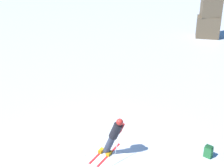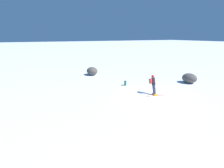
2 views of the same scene
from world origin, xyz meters
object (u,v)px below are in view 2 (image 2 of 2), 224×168
(skier, at_px, (153,84))
(exposed_boulder_1, at_px, (189,78))
(spare_backpack, at_px, (125,83))
(exposed_boulder_0, at_px, (92,71))

(skier, relative_size, exposed_boulder_1, 1.07)
(skier, height_order, exposed_boulder_1, skier)
(skier, xyz_separation_m, spare_backpack, (3.59, 0.81, -0.74))
(spare_backpack, bearing_deg, exposed_boulder_1, 99.33)
(skier, relative_size, spare_backpack, 3.60)
(exposed_boulder_1, bearing_deg, skier, 101.54)
(skier, bearing_deg, exposed_boulder_0, 28.11)
(spare_backpack, height_order, exposed_boulder_1, exposed_boulder_1)
(skier, height_order, spare_backpack, skier)
(skier, relative_size, exposed_boulder_0, 1.08)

